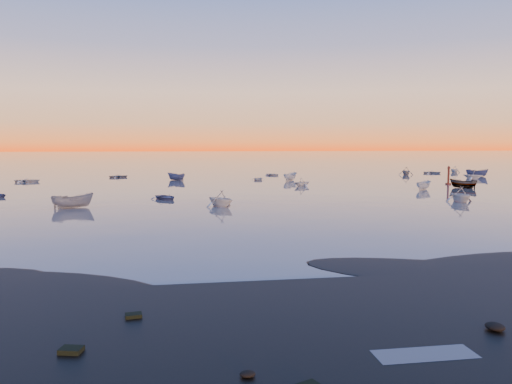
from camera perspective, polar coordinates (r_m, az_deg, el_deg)
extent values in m
plane|color=#6B6059|center=(126.88, -5.72, 2.51)|extent=(600.00, 600.00, 0.00)
imported|color=white|center=(76.57, 18.58, 0.24)|extent=(3.72, 3.91, 1.31)
imported|color=white|center=(62.32, 22.30, -1.04)|extent=(3.94, 1.86, 1.36)
cylinder|color=#46160F|center=(88.10, 21.11, 0.86)|extent=(0.91, 0.91, 0.30)
cylinder|color=#46160F|center=(88.01, 21.14, 1.68)|extent=(0.32, 0.32, 2.63)
cone|color=#46160F|center=(87.93, 21.17, 2.70)|extent=(0.61, 0.61, 0.51)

